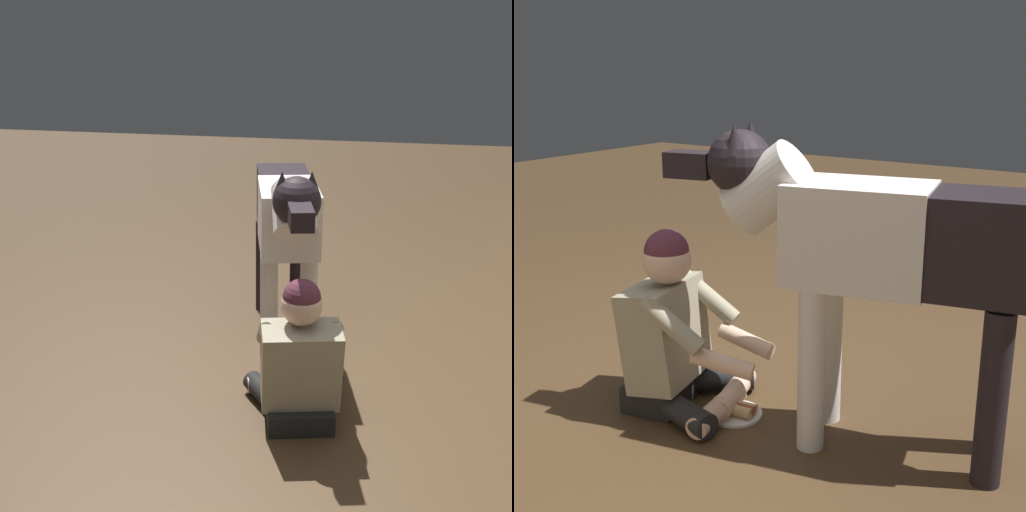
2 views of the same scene
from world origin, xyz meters
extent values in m
plane|color=#49331E|center=(0.00, 0.00, 0.00)|extent=(14.75, 14.75, 0.00)
cube|color=black|center=(0.33, 0.31, 0.06)|extent=(0.31, 0.38, 0.12)
cylinder|color=black|center=(0.21, 0.12, 0.07)|extent=(0.38, 0.33, 0.11)
cylinder|color=beige|center=(0.05, 0.16, 0.06)|extent=(0.19, 0.37, 0.09)
cylinder|color=black|center=(0.14, 0.42, 0.07)|extent=(0.41, 0.19, 0.11)
cylinder|color=beige|center=(0.01, 0.32, 0.06)|extent=(0.14, 0.37, 0.09)
cube|color=gray|center=(0.31, 0.30, 0.34)|extent=(0.34, 0.45, 0.46)
cylinder|color=gray|center=(0.22, 0.10, 0.46)|extent=(0.30, 0.14, 0.24)
cylinder|color=beige|center=(0.01, 0.11, 0.30)|extent=(0.27, 0.09, 0.12)
cylinder|color=gray|center=(0.14, 0.44, 0.46)|extent=(0.30, 0.14, 0.24)
cylinder|color=beige|center=(-0.04, 0.35, 0.30)|extent=(0.28, 0.16, 0.12)
sphere|color=beige|center=(0.29, 0.30, 0.67)|extent=(0.21, 0.21, 0.21)
sphere|color=#542535|center=(0.29, 0.30, 0.71)|extent=(0.19, 0.19, 0.19)
cylinder|color=silver|center=(-0.41, 0.27, 0.33)|extent=(0.11, 0.11, 0.67)
cylinder|color=silver|center=(-0.36, 0.03, 0.33)|extent=(0.11, 0.11, 0.67)
cylinder|color=black|center=(-1.07, 0.12, 0.33)|extent=(0.11, 0.11, 0.67)
cylinder|color=black|center=(-1.02, -0.11, 0.33)|extent=(0.11, 0.11, 0.67)
cube|color=silver|center=(-0.52, 0.12, 0.86)|extent=(0.59, 0.45, 0.39)
cube|color=black|center=(-0.92, 0.03, 0.86)|extent=(0.52, 0.42, 0.37)
cylinder|color=silver|center=(-0.17, 0.20, 1.01)|extent=(0.43, 0.32, 0.38)
sphere|color=black|center=(-0.05, 0.22, 1.10)|extent=(0.26, 0.26, 0.26)
cube|color=black|center=(0.16, 0.27, 1.09)|extent=(0.21, 0.16, 0.10)
cone|color=black|center=(-0.08, 0.30, 1.20)|extent=(0.11, 0.11, 0.12)
cone|color=black|center=(-0.05, 0.14, 1.20)|extent=(0.11, 0.11, 0.12)
cylinder|color=white|center=(-0.02, 0.23, 0.01)|extent=(0.23, 0.23, 0.01)
cylinder|color=tan|center=(-0.01, 0.21, 0.04)|extent=(0.18, 0.07, 0.05)
cylinder|color=tan|center=(-0.02, 0.25, 0.04)|extent=(0.18, 0.07, 0.05)
cylinder|color=brown|center=(-0.02, 0.23, 0.04)|extent=(0.19, 0.06, 0.04)
camera|label=1|loc=(3.22, 0.59, 2.06)|focal=45.97mm
camera|label=2|loc=(-1.62, 2.36, 1.48)|focal=47.80mm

